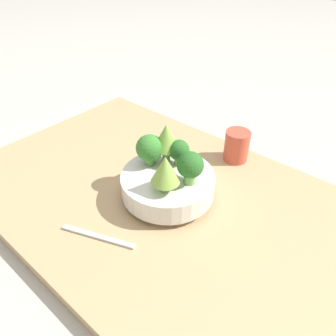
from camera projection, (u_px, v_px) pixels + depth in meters
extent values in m
plane|color=#ADA89E|center=(166.00, 208.00, 0.79)|extent=(6.00, 6.00, 0.00)
cube|color=tan|center=(166.00, 203.00, 0.78)|extent=(1.00, 0.62, 0.03)
cylinder|color=silver|center=(168.00, 194.00, 0.77)|extent=(0.10, 0.10, 0.01)
cylinder|color=silver|center=(168.00, 184.00, 0.75)|extent=(0.21, 0.21, 0.05)
cylinder|color=#609347|center=(165.00, 186.00, 0.69)|extent=(0.02, 0.02, 0.02)
cone|color=#84AD47|center=(165.00, 169.00, 0.66)|extent=(0.06, 0.06, 0.06)
cylinder|color=#609347|center=(150.00, 160.00, 0.76)|extent=(0.03, 0.03, 0.02)
sphere|color=#387A2D|center=(150.00, 148.00, 0.74)|extent=(0.06, 0.06, 0.06)
cylinder|color=#6BA34C|center=(179.00, 160.00, 0.76)|extent=(0.02, 0.02, 0.02)
sphere|color=#286023|center=(179.00, 150.00, 0.74)|extent=(0.05, 0.05, 0.05)
cylinder|color=#609347|center=(166.00, 155.00, 0.77)|extent=(0.02, 0.02, 0.04)
cone|color=#84AD47|center=(166.00, 136.00, 0.74)|extent=(0.06, 0.06, 0.06)
cylinder|color=#7AB256|center=(190.00, 177.00, 0.70)|extent=(0.03, 0.03, 0.03)
sphere|color=#286023|center=(190.00, 165.00, 0.68)|extent=(0.06, 0.06, 0.06)
cylinder|color=#C64C38|center=(237.00, 146.00, 0.87)|extent=(0.07, 0.07, 0.08)
cube|color=silver|center=(98.00, 237.00, 0.67)|extent=(0.16, 0.07, 0.01)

